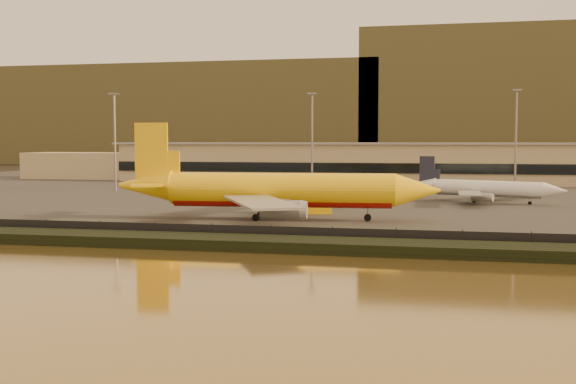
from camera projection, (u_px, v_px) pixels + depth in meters
name	position (u px, v px, depth m)	size (l,w,h in m)	color
ground	(279.00, 232.00, 106.08)	(900.00, 900.00, 0.00)	black
embankment	(248.00, 243.00, 89.47)	(320.00, 7.00, 1.40)	black
tarmac	(358.00, 189.00, 198.59)	(320.00, 220.00, 0.20)	#2D2D2D
perimeter_fence	(256.00, 234.00, 93.32)	(300.00, 0.05, 2.20)	black
terminal_building	(324.00, 163.00, 231.04)	(202.00, 25.00, 12.60)	tan
apron_light_masts	(410.00, 131.00, 174.77)	(152.20, 12.20, 25.40)	slate
distant_hills	(373.00, 111.00, 439.44)	(470.00, 160.00, 70.00)	brown
dhl_cargo_jet	(276.00, 191.00, 120.12)	(54.38, 53.08, 16.23)	yellow
white_narrowbody_jet	(485.00, 189.00, 153.99)	(32.51, 30.68, 9.73)	white
gse_vehicle_yellow	(319.00, 208.00, 130.30)	(4.49, 2.02, 2.02)	yellow
gse_vehicle_white	(239.00, 202.00, 143.82)	(4.05, 1.82, 1.82)	white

